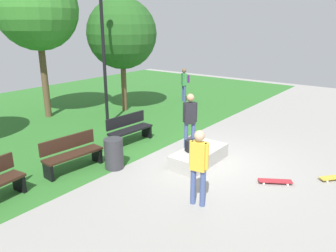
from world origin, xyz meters
name	(u,v)px	position (x,y,z in m)	size (l,w,h in m)	color
ground_plane	(208,161)	(0.00, 0.00, 0.00)	(28.00, 28.00, 0.00)	gray
grass_lawn	(47,116)	(0.00, 7.82, 0.00)	(26.60, 12.36, 0.01)	#2D6B28
concrete_ledge	(199,156)	(-0.29, 0.13, 0.20)	(1.86, 0.83, 0.39)	#A8A59E
backpack_on_ledge	(191,146)	(-0.52, 0.26, 0.55)	(0.28, 0.20, 0.32)	black
skater_performing_trick	(199,163)	(-2.19, -1.02, 0.98)	(0.25, 0.43, 1.68)	#3F5184
skater_watching	(190,118)	(0.36, 0.88, 1.04)	(0.37, 0.37, 1.76)	#3F5184
skateboard_by_ledge	(275,181)	(-0.22, -2.01, 0.06)	(0.59, 0.79, 0.08)	#A5262D
skateboard_spare	(335,177)	(0.88, -3.12, 0.06)	(0.75, 0.66, 0.08)	gold
park_bench_near_lamppost	(129,128)	(-0.25, 2.82, 0.48)	(1.62, 0.56, 0.91)	black
park_bench_far_left	(72,153)	(-2.68, 2.58, 0.48)	(1.63, 0.60, 0.91)	#331E14
tree_leaning_ash	(122,34)	(2.68, 5.89, 3.30)	(2.94, 2.94, 4.78)	brown
tree_broad_elm	(37,9)	(0.00, 7.69, 4.23)	(3.13, 3.13, 5.82)	brown
lamp_post	(103,46)	(0.69, 4.87, 2.95)	(0.28, 0.28, 4.96)	black
trash_bin	(114,154)	(-1.94, 1.77, 0.41)	(0.51, 0.51, 0.83)	#333338
pedestrian_with_backpack	(185,82)	(5.74, 4.77, 0.98)	(0.44, 0.43, 1.64)	#3F5184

